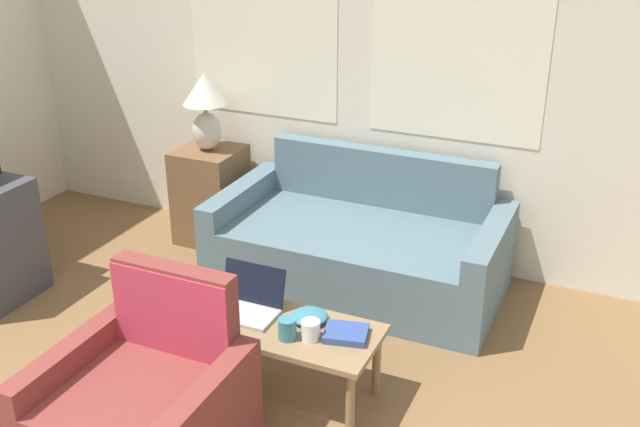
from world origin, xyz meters
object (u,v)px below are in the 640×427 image
laptop (247,302)px  cup_yellow (311,330)px  snack_bowl (309,316)px  armchair (148,413)px  table_lamp (205,105)px  coffee_table (272,331)px  book_red (346,334)px  cup_navy (287,329)px  couch (361,247)px

laptop → cup_yellow: bearing=-13.8°
snack_bowl → armchair: bearing=-117.3°
table_lamp → snack_bowl: table_lamp is taller
coffee_table → cup_yellow: 0.26m
cup_yellow → snack_bowl: size_ratio=0.52×
laptop → book_red: (0.55, -0.01, -0.03)m
table_lamp → cup_yellow: (1.46, -1.45, -0.57)m
cup_yellow → armchair: bearing=-126.5°
snack_bowl → book_red: bearing=-14.7°
armchair → cup_navy: armchair is taller
coffee_table → cup_navy: (0.13, -0.09, 0.10)m
armchair → table_lamp: bearing=114.7°
cup_yellow → snack_bowl: cup_yellow is taller
couch → armchair: (-0.25, -1.94, 0.02)m
couch → coffee_table: couch is taller
couch → book_red: (0.38, -1.20, 0.15)m
snack_bowl → table_lamp: bearing=136.7°
snack_bowl → cup_yellow: bearing=-63.1°
armchair → table_lamp: size_ratio=1.61×
table_lamp → book_red: table_lamp is taller
couch → snack_bowl: couch is taller
armchair → snack_bowl: armchair is taller
armchair → laptop: armchair is taller
table_lamp → coffee_table: table_lamp is taller
table_lamp → cup_yellow: table_lamp is taller
table_lamp → cup_navy: table_lamp is taller
armchair → book_red: (0.63, 0.74, 0.14)m
snack_bowl → laptop: bearing=-172.4°
snack_bowl → book_red: (0.22, -0.06, -0.01)m
armchair → coffee_table: size_ratio=0.79×
coffee_table → couch: bearing=89.9°
couch → cup_navy: (0.13, -1.32, 0.19)m
couch → cup_navy: size_ratio=16.71×
armchair → table_lamp: 2.43m
table_lamp → cup_navy: 2.09m
couch → snack_bowl: bearing=-82.0°
book_red → couch: bearing=107.6°
couch → armchair: armchair is taller
couch → coffee_table: bearing=-90.1°
snack_bowl → book_red: snack_bowl is taller
laptop → book_red: size_ratio=1.44×
laptop → book_red: bearing=-1.4°
armchair → coffee_table: (0.25, 0.70, 0.07)m
cup_navy → coffee_table: bearing=145.3°
laptop → snack_bowl: 0.33m
cup_yellow → couch: bearing=100.2°
cup_navy → cup_yellow: cup_navy is taller
laptop → snack_bowl: bearing=7.6°
table_lamp → book_red: size_ratio=2.24×
table_lamp → cup_yellow: size_ratio=5.51×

